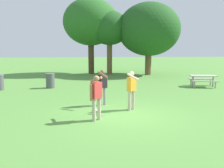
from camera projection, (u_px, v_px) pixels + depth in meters
name	position (u px, v px, depth m)	size (l,w,h in m)	color
ground_plane	(125.00, 115.00, 9.49)	(120.00, 120.00, 0.00)	#568E3D
person_thrower	(132.00, 88.00, 10.17)	(0.47, 0.84, 1.64)	#B7AD93
person_catcher	(96.00, 94.00, 8.70)	(0.47, 0.84, 1.64)	#B7AD93
person_bystander	(103.00, 85.00, 10.98)	(0.48, 0.84, 1.64)	gray
frisbee	(95.00, 110.00, 10.29)	(0.26, 0.26, 0.03)	white
picnic_table_near	(203.00, 78.00, 16.43)	(1.95, 1.73, 0.77)	#B2ADA3
trash_can_beside_table	(50.00, 81.00, 15.88)	(0.59, 0.59, 0.96)	#515156
tree_tall_left	(91.00, 22.00, 24.09)	(5.46, 5.46, 7.48)	#4C3823
tree_broad_center	(109.00, 29.00, 23.42)	(3.84, 3.84, 6.14)	brown
tree_far_right	(149.00, 30.00, 23.19)	(5.95, 5.95, 6.89)	brown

